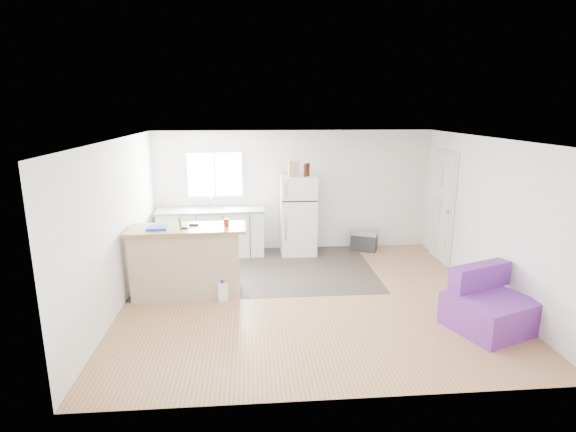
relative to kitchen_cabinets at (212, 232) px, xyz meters
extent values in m
cube|color=#94603E|center=(1.63, -2.18, -0.47)|extent=(5.50, 5.00, 0.01)
cube|color=white|center=(1.63, -2.18, 1.93)|extent=(5.50, 5.00, 0.01)
cube|color=white|center=(1.63, 0.32, 0.73)|extent=(5.50, 0.01, 2.40)
cube|color=white|center=(1.63, -4.68, 0.73)|extent=(5.50, 0.01, 2.40)
cube|color=white|center=(-1.12, -2.18, 0.73)|extent=(0.01, 5.00, 2.40)
cube|color=white|center=(4.38, -2.18, 0.73)|extent=(0.01, 5.00, 2.40)
cube|color=#362D28|center=(0.91, -0.93, -0.47)|extent=(4.05, 2.50, 0.00)
cube|color=white|center=(0.08, 0.31, 1.08)|extent=(1.18, 0.04, 0.98)
cube|color=white|center=(0.08, 0.29, 1.08)|extent=(1.05, 0.01, 0.85)
cube|color=white|center=(0.08, 0.29, 1.08)|extent=(0.03, 0.02, 0.85)
cube|color=white|center=(4.35, -0.63, 0.55)|extent=(0.05, 0.82, 2.03)
cube|color=white|center=(4.36, -0.63, 0.55)|extent=(0.03, 0.92, 2.10)
sphere|color=gold|center=(4.31, -0.95, 0.53)|extent=(0.07, 0.07, 0.07)
cylinder|color=white|center=(0.43, -0.98, 1.89)|extent=(0.30, 0.30, 0.07)
cube|color=white|center=(0.00, 0.00, -0.03)|extent=(2.03, 0.68, 0.88)
cube|color=slate|center=(0.00, 0.00, 0.43)|extent=(2.09, 0.72, 0.04)
cube|color=silver|center=(0.00, -0.03, 0.43)|extent=(0.57, 0.44, 0.06)
cube|color=tan|center=(-0.22, -1.92, 0.05)|extent=(1.62, 0.61, 1.03)
cube|color=#A87548|center=(-0.19, -1.92, 0.59)|extent=(1.78, 0.72, 0.05)
cube|color=white|center=(1.70, -0.02, 0.31)|extent=(0.69, 0.64, 1.55)
cube|color=black|center=(1.70, -0.34, 0.65)|extent=(0.68, 0.01, 0.02)
cube|color=silver|center=(1.43, -0.35, 0.85)|extent=(0.03, 0.02, 0.28)
cube|color=silver|center=(1.43, -0.35, 0.17)|extent=(0.03, 0.02, 0.54)
cube|color=#2B2B2D|center=(3.06, 0.05, -0.30)|extent=(0.59, 0.51, 0.33)
cube|color=gray|center=(3.06, 0.05, -0.10)|extent=(0.62, 0.54, 0.07)
cube|color=purple|center=(3.86, -3.39, -0.25)|extent=(1.20, 1.16, 0.44)
cube|color=purple|center=(3.86, -3.06, 0.14)|extent=(0.96, 0.55, 0.33)
cube|color=white|center=(0.33, -2.18, -0.33)|extent=(0.17, 0.14, 0.27)
cylinder|color=#1A3BBB|center=(0.33, -2.18, -0.17)|extent=(0.06, 0.06, 0.05)
cylinder|color=green|center=(-0.25, -1.97, 0.20)|extent=(0.05, 0.34, 1.25)
sphere|color=beige|center=(-0.37, -2.09, -0.41)|extent=(0.14, 0.14, 0.14)
cylinder|color=red|center=(0.40, -1.91, 0.67)|extent=(0.09, 0.09, 0.12)
cube|color=blue|center=(-0.61, -2.00, 0.63)|extent=(0.31, 0.23, 0.04)
cube|color=black|center=(-0.09, -1.84, 0.63)|extent=(0.14, 0.06, 0.03)
cube|color=black|center=(-0.21, -2.00, 0.62)|extent=(0.11, 0.06, 0.03)
cube|color=tan|center=(1.60, -0.06, 1.23)|extent=(0.22, 0.14, 0.30)
cylinder|color=#321209|center=(1.83, -0.11, 1.20)|extent=(0.08, 0.08, 0.25)
cylinder|color=#321209|center=(1.89, -0.02, 1.20)|extent=(0.08, 0.08, 0.25)
camera|label=1|loc=(0.79, -8.54, 2.36)|focal=28.00mm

